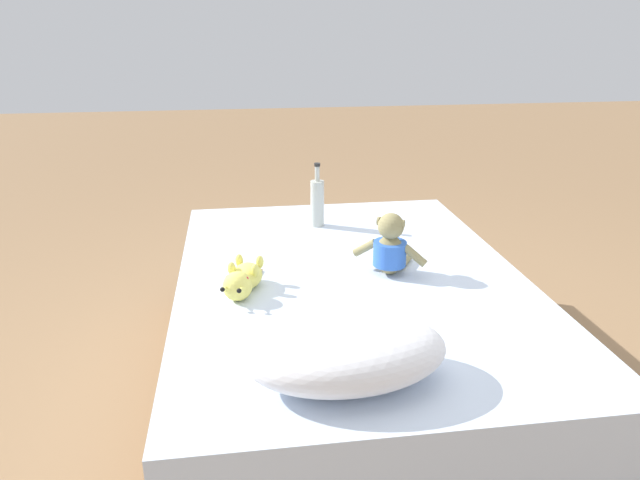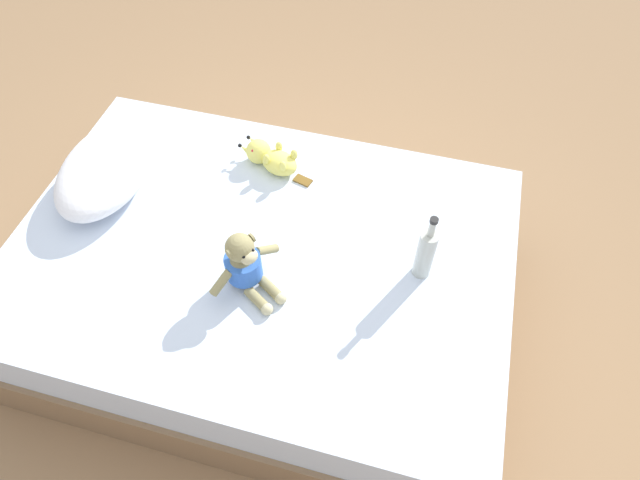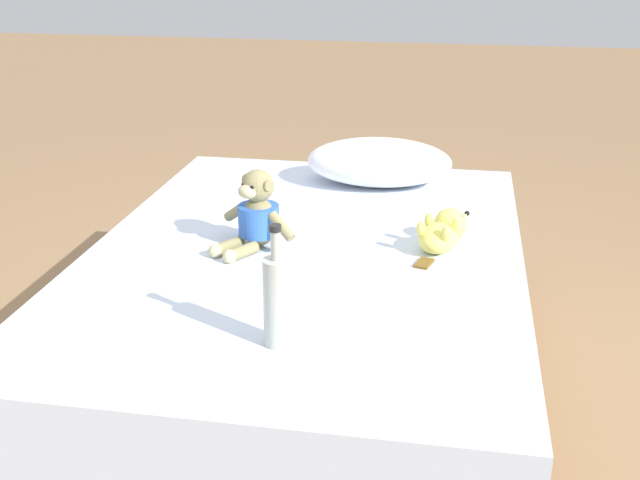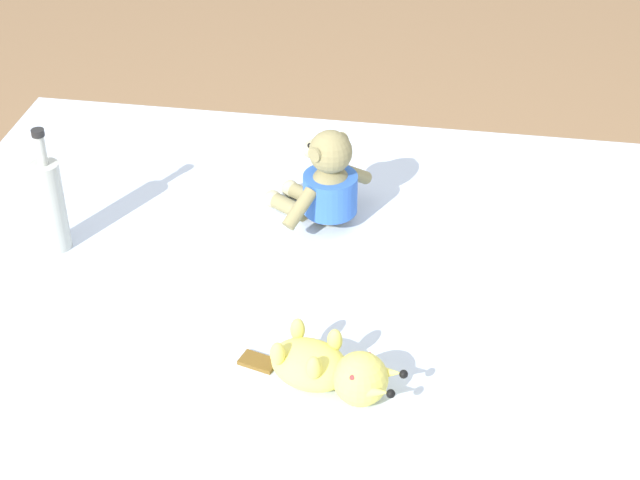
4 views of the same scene
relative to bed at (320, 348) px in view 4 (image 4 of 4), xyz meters
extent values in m
plane|color=#93704C|center=(0.00, 0.00, -0.25)|extent=(16.00, 16.00, 0.00)
cube|color=#846647|center=(0.00, 0.00, -0.11)|extent=(1.30, 1.85, 0.27)
cube|color=silver|center=(0.00, 0.00, 0.14)|extent=(1.26, 1.79, 0.23)
ellipsoid|color=#8E8456|center=(-0.14, 0.00, 0.33)|extent=(0.15, 0.14, 0.15)
cylinder|color=blue|center=(-0.14, 0.00, 0.33)|extent=(0.17, 0.17, 0.09)
sphere|color=#8E8456|center=(-0.14, 0.00, 0.44)|extent=(0.10, 0.10, 0.10)
ellipsoid|color=#C1B789|center=(-0.16, -0.04, 0.43)|extent=(0.08, 0.07, 0.04)
sphere|color=black|center=(-0.15, -0.05, 0.45)|extent=(0.01, 0.01, 0.01)
sphere|color=black|center=(-0.18, -0.03, 0.45)|extent=(0.01, 0.01, 0.01)
cylinder|color=#8E8456|center=(-0.10, -0.03, 0.45)|extent=(0.02, 0.03, 0.03)
cylinder|color=#8E8456|center=(-0.18, 0.02, 0.45)|extent=(0.02, 0.03, 0.03)
cylinder|color=#8E8456|center=(-0.06, -0.05, 0.34)|extent=(0.10, 0.08, 0.08)
cylinder|color=#8E8456|center=(-0.22, 0.05, 0.34)|extent=(0.10, 0.08, 0.08)
cylinder|color=#8E8456|center=(-0.17, -0.10, 0.27)|extent=(0.08, 0.10, 0.04)
cylinder|color=#8E8456|center=(-0.22, -0.07, 0.27)|extent=(0.08, 0.10, 0.04)
sphere|color=#C1B789|center=(-0.19, -0.14, 0.27)|extent=(0.04, 0.04, 0.04)
sphere|color=#C1B789|center=(-0.24, -0.11, 0.27)|extent=(0.04, 0.04, 0.04)
ellipsoid|color=#EAE066|center=(0.38, 0.04, 0.30)|extent=(0.15, 0.18, 0.08)
sphere|color=#EAE066|center=(0.42, 0.14, 0.30)|extent=(0.10, 0.10, 0.10)
cone|color=#EAE066|center=(0.40, 0.19, 0.31)|extent=(0.05, 0.07, 0.05)
sphere|color=black|center=(0.41, 0.22, 0.32)|extent=(0.02, 0.02, 0.02)
cone|color=#EAE066|center=(0.46, 0.17, 0.31)|extent=(0.05, 0.07, 0.05)
sphere|color=black|center=(0.46, 0.20, 0.32)|extent=(0.02, 0.02, 0.02)
sphere|color=red|center=(0.39, 0.15, 0.33)|extent=(0.02, 0.02, 0.02)
sphere|color=red|center=(0.44, 0.13, 0.33)|extent=(0.02, 0.02, 0.02)
ellipsoid|color=#EAE066|center=(0.35, 0.09, 0.33)|extent=(0.04, 0.04, 0.05)
ellipsoid|color=#EAE066|center=(0.43, 0.06, 0.33)|extent=(0.04, 0.04, 0.05)
ellipsoid|color=#EAE066|center=(0.33, 0.01, 0.33)|extent=(0.04, 0.04, 0.05)
ellipsoid|color=#EAE066|center=(0.41, -0.01, 0.33)|extent=(0.04, 0.04, 0.05)
cube|color=brown|center=(0.35, -0.06, 0.26)|extent=(0.06, 0.08, 0.01)
cylinder|color=#B7BCB2|center=(0.05, -0.58, 0.36)|extent=(0.06, 0.06, 0.21)
cylinder|color=#B7BCB2|center=(0.05, -0.58, 0.50)|extent=(0.02, 0.02, 0.07)
cylinder|color=black|center=(0.05, -0.58, 0.54)|extent=(0.03, 0.03, 0.01)
camera|label=1|loc=(0.40, 1.95, 1.14)|focal=33.16mm
camera|label=2|loc=(-1.06, -0.51, 1.84)|focal=30.68mm
camera|label=3|loc=(0.42, -2.14, 1.15)|focal=44.76mm
camera|label=4|loc=(1.75, 0.29, 1.54)|focal=57.04mm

